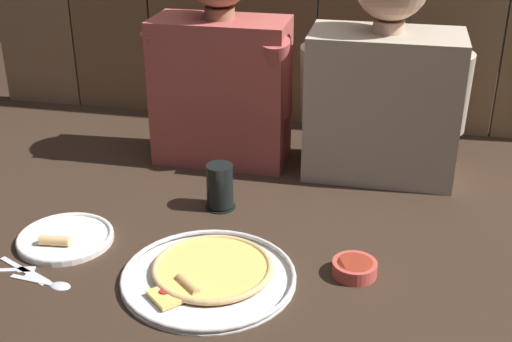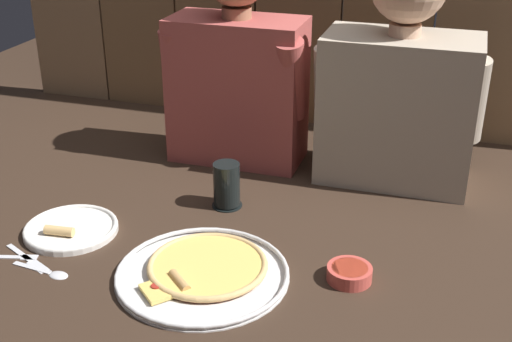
# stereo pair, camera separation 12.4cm
# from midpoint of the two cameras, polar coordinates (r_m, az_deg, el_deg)

# --- Properties ---
(ground_plane) EXTENTS (3.20, 3.20, 0.00)m
(ground_plane) POSITION_cam_midpoint_polar(r_m,az_deg,el_deg) (1.44, 2.33, -8.32)
(ground_plane) COLOR #332319
(pizza_tray) EXTENTS (0.36, 0.36, 0.03)m
(pizza_tray) POSITION_cam_midpoint_polar(r_m,az_deg,el_deg) (1.41, -1.94, -8.54)
(pizza_tray) COLOR silver
(pizza_tray) RESTS_ON ground
(dinner_plate) EXTENTS (0.22, 0.22, 0.03)m
(dinner_plate) POSITION_cam_midpoint_polar(r_m,az_deg,el_deg) (1.60, -13.38, -4.86)
(dinner_plate) COLOR white
(dinner_plate) RESTS_ON ground
(drinking_glass) EXTENTS (0.08, 0.08, 0.12)m
(drinking_glass) POSITION_cam_midpoint_polar(r_m,az_deg,el_deg) (1.65, -0.37, -1.28)
(drinking_glass) COLOR black
(drinking_glass) RESTS_ON ground
(dipping_bowl) EXTENTS (0.09, 0.09, 0.03)m
(dipping_bowl) POSITION_cam_midpoint_polar(r_m,az_deg,el_deg) (1.42, 10.48, -8.58)
(dipping_bowl) COLOR #CC4C42
(dipping_bowl) RESTS_ON ground
(table_fork) EXTENTS (0.13, 0.05, 0.01)m
(table_fork) POSITION_cam_midpoint_polar(r_m,az_deg,el_deg) (1.55, -17.99, -7.01)
(table_fork) COLOR silver
(table_fork) RESTS_ON ground
(table_knife) EXTENTS (0.15, 0.08, 0.01)m
(table_knife) POSITION_cam_midpoint_polar(r_m,az_deg,el_deg) (1.53, -16.76, -7.16)
(table_knife) COLOR silver
(table_knife) RESTS_ON ground
(table_spoon) EXTENTS (0.14, 0.03, 0.01)m
(table_spoon) POSITION_cam_midpoint_polar(r_m,az_deg,el_deg) (1.47, -14.87, -8.34)
(table_spoon) COLOR silver
(table_spoon) RESTS_ON ground
(diner_left) EXTENTS (0.40, 0.20, 0.62)m
(diner_left) POSITION_cam_midpoint_polar(r_m,az_deg,el_deg) (1.85, 0.33, 9.38)
(diner_left) COLOR #AD4C47
(diner_left) RESTS_ON ground
(diner_right) EXTENTS (0.43, 0.22, 0.62)m
(diner_right) POSITION_cam_midpoint_polar(r_m,az_deg,el_deg) (1.78, 14.18, 7.59)
(diner_right) COLOR #B2A38E
(diner_right) RESTS_ON ground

